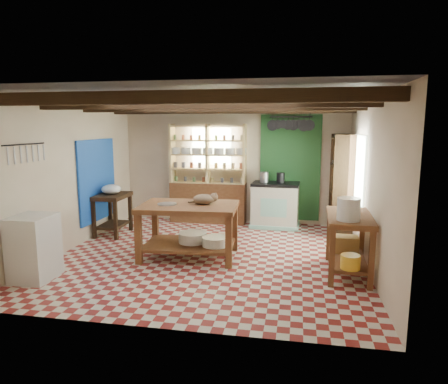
% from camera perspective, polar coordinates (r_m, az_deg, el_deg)
% --- Properties ---
extents(floor, '(5.00, 5.00, 0.02)m').
position_cam_1_polar(floor, '(6.83, -2.04, -9.11)').
color(floor, maroon).
rests_on(floor, ground).
extents(ceiling, '(5.00, 5.00, 0.02)m').
position_cam_1_polar(ceiling, '(6.49, -2.18, 13.31)').
color(ceiling, '#45454A').
rests_on(ceiling, wall_back).
extents(wall_back, '(5.00, 0.04, 2.60)m').
position_cam_1_polar(wall_back, '(8.97, 1.39, 3.94)').
color(wall_back, beige).
rests_on(wall_back, floor).
extents(wall_front, '(5.00, 0.04, 2.60)m').
position_cam_1_polar(wall_front, '(4.16, -9.67, -2.67)').
color(wall_front, beige).
rests_on(wall_front, floor).
extents(wall_left, '(0.04, 5.00, 2.60)m').
position_cam_1_polar(wall_left, '(7.48, -21.15, 2.20)').
color(wall_left, beige).
rests_on(wall_left, floor).
extents(wall_right, '(0.04, 5.00, 2.60)m').
position_cam_1_polar(wall_right, '(6.46, 20.07, 1.20)').
color(wall_right, beige).
rests_on(wall_right, floor).
extents(ceiling_beams, '(5.00, 3.80, 0.15)m').
position_cam_1_polar(ceiling_beams, '(6.48, -2.17, 12.25)').
color(ceiling_beams, '#311F11').
rests_on(ceiling_beams, ceiling).
extents(blue_wall_patch, '(0.04, 1.40, 1.60)m').
position_cam_1_polar(blue_wall_patch, '(8.27, -17.64, 1.63)').
color(blue_wall_patch, blue).
rests_on(blue_wall_patch, wall_left).
extents(green_wall_patch, '(1.30, 0.04, 2.30)m').
position_cam_1_polar(green_wall_patch, '(8.83, 9.41, 3.41)').
color(green_wall_patch, '#205226').
rests_on(green_wall_patch, wall_back).
extents(window_back, '(0.90, 0.02, 0.80)m').
position_cam_1_polar(window_back, '(9.01, -1.78, 6.52)').
color(window_back, '#B7C9B3').
rests_on(window_back, wall_back).
extents(window_right, '(0.02, 1.30, 1.20)m').
position_cam_1_polar(window_right, '(7.43, 18.72, 3.06)').
color(window_right, '#B7C9B3').
rests_on(window_right, wall_right).
extents(utensil_rail, '(0.06, 0.90, 0.28)m').
position_cam_1_polar(utensil_rail, '(6.42, -26.56, 5.04)').
color(utensil_rail, black).
rests_on(utensil_rail, wall_left).
extents(pot_rack, '(0.86, 0.12, 0.36)m').
position_cam_1_polar(pot_rack, '(8.37, 9.52, 9.45)').
color(pot_rack, black).
rests_on(pot_rack, ceiling).
extents(shelving_unit, '(1.70, 0.34, 2.20)m').
position_cam_1_polar(shelving_unit, '(8.91, -2.30, 2.61)').
color(shelving_unit, '#DEBF80').
rests_on(shelving_unit, floor).
extents(tall_rack, '(0.40, 0.86, 2.00)m').
position_cam_1_polar(tall_rack, '(8.24, 16.43, 0.96)').
color(tall_rack, '#311F11').
rests_on(tall_rack, floor).
extents(work_table, '(1.63, 1.14, 0.89)m').
position_cam_1_polar(work_table, '(6.66, -5.02, -5.54)').
color(work_table, brown).
rests_on(work_table, floor).
extents(stove, '(1.02, 0.71, 0.96)m').
position_cam_1_polar(stove, '(8.64, 7.34, -1.83)').
color(stove, beige).
rests_on(stove, floor).
extents(prep_table, '(0.57, 0.82, 0.82)m').
position_cam_1_polar(prep_table, '(8.30, -15.62, -3.09)').
color(prep_table, '#311F11').
rests_on(prep_table, floor).
extents(white_cabinet, '(0.53, 0.63, 0.92)m').
position_cam_1_polar(white_cabinet, '(6.30, -25.51, -7.18)').
color(white_cabinet, silver).
rests_on(white_cabinet, floor).
extents(right_counter, '(0.66, 1.26, 0.89)m').
position_cam_1_polar(right_counter, '(6.17, 17.32, -7.16)').
color(right_counter, brown).
rests_on(right_counter, floor).
extents(cat, '(0.43, 0.36, 0.17)m').
position_cam_1_polar(cat, '(6.54, -2.85, -1.04)').
color(cat, '#997859').
rests_on(cat, work_table).
extents(steel_tray, '(0.33, 0.33, 0.02)m').
position_cam_1_polar(steel_tray, '(6.59, -8.14, -1.71)').
color(steel_tray, '#B4B5BC').
rests_on(steel_tray, work_table).
extents(basin_large, '(0.50, 0.50, 0.16)m').
position_cam_1_polar(basin_large, '(6.73, -4.49, -6.49)').
color(basin_large, silver).
rests_on(basin_large, work_table).
extents(basin_small, '(0.45, 0.45, 0.15)m').
position_cam_1_polar(basin_small, '(6.52, -1.29, -7.05)').
color(basin_small, silver).
rests_on(basin_small, work_table).
extents(kettle_left, '(0.20, 0.20, 0.22)m').
position_cam_1_polar(kettle_left, '(8.58, 5.76, 2.13)').
color(kettle_left, '#B4B5BC').
rests_on(kettle_left, stove).
extents(kettle_right, '(0.18, 0.18, 0.22)m').
position_cam_1_polar(kettle_right, '(8.54, 8.09, 2.02)').
color(kettle_right, black).
rests_on(kettle_right, stove).
extents(enamel_bowl, '(0.39, 0.39, 0.19)m').
position_cam_1_polar(enamel_bowl, '(8.20, -15.78, 0.38)').
color(enamel_bowl, silver).
rests_on(enamel_bowl, prep_table).
extents(white_bucket, '(0.32, 0.32, 0.31)m').
position_cam_1_polar(white_bucket, '(5.69, 17.39, -2.35)').
color(white_bucket, silver).
rests_on(white_bucket, right_counter).
extents(wicker_basket, '(0.37, 0.30, 0.25)m').
position_cam_1_polar(wicker_basket, '(6.48, 17.08, -7.13)').
color(wicker_basket, '#AC8345').
rests_on(wicker_basket, right_counter).
extents(yellow_tub, '(0.27, 0.27, 0.19)m').
position_cam_1_polar(yellow_tub, '(5.78, 17.62, -9.49)').
color(yellow_tub, yellow).
rests_on(yellow_tub, right_counter).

